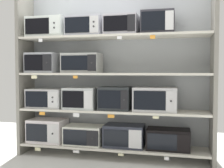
# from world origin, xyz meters

# --- Properties ---
(back_panel) EXTENTS (2.80, 0.04, 2.32)m
(back_panel) POSITION_xyz_m (0.00, 0.24, 1.16)
(back_panel) COLOR #9EA3A8
(back_panel) RESTS_ON ground
(upright_left) EXTENTS (0.05, 0.45, 2.32)m
(upright_left) POSITION_xyz_m (-1.33, 0.00, 1.16)
(upright_left) COLOR gray
(upright_left) RESTS_ON ground
(upright_right) EXTENTS (0.05, 0.45, 2.32)m
(upright_right) POSITION_xyz_m (1.33, 0.00, 1.16)
(upright_right) COLOR gray
(upright_right) RESTS_ON ground
(shelf_0) EXTENTS (2.60, 0.45, 0.03)m
(shelf_0) POSITION_xyz_m (0.00, 0.00, 0.15)
(shelf_0) COLOR beige
(shelf_0) RESTS_ON ground
(microwave_0) EXTENTS (0.53, 0.38, 0.33)m
(microwave_0) POSITION_xyz_m (-0.98, -0.00, 0.33)
(microwave_0) COLOR silver
(microwave_0) RESTS_ON shelf_0
(microwave_1) EXTENTS (0.54, 0.38, 0.26)m
(microwave_1) POSITION_xyz_m (-0.40, -0.00, 0.30)
(microwave_1) COLOR silver
(microwave_1) RESTS_ON shelf_0
(microwave_2) EXTENTS (0.54, 0.35, 0.30)m
(microwave_2) POSITION_xyz_m (0.18, -0.00, 0.32)
(microwave_2) COLOR #272A36
(microwave_2) RESTS_ON shelf_0
(microwave_3) EXTENTS (0.56, 0.33, 0.27)m
(microwave_3) POSITION_xyz_m (0.77, -0.00, 0.30)
(microwave_3) COLOR black
(microwave_3) RESTS_ON shelf_0
(price_tag_0) EXTENTS (0.09, 0.00, 0.05)m
(price_tag_0) POSITION_xyz_m (-1.02, -0.23, 0.11)
(price_tag_0) COLOR beige
(price_tag_1) EXTENTS (0.09, 0.00, 0.04)m
(price_tag_1) POSITION_xyz_m (-0.45, -0.23, 0.12)
(price_tag_1) COLOR white
(price_tag_2) EXTENTS (0.07, 0.00, 0.03)m
(price_tag_2) POSITION_xyz_m (0.17, -0.23, 0.12)
(price_tag_2) COLOR beige
(price_tag_3) EXTENTS (0.06, 0.00, 0.04)m
(price_tag_3) POSITION_xyz_m (0.76, -0.23, 0.11)
(price_tag_3) COLOR white
(shelf_1) EXTENTS (2.60, 0.45, 0.03)m
(shelf_1) POSITION_xyz_m (0.00, 0.00, 0.66)
(shelf_1) COLOR beige
(microwave_4) EXTENTS (0.53, 0.39, 0.27)m
(microwave_4) POSITION_xyz_m (-0.98, -0.00, 0.81)
(microwave_4) COLOR #BDBDBD
(microwave_4) RESTS_ON shelf_1
(microwave_5) EXTENTS (0.45, 0.42, 0.30)m
(microwave_5) POSITION_xyz_m (-0.44, -0.00, 0.83)
(microwave_5) COLOR #B2B9B7
(microwave_5) RESTS_ON shelf_1
(microwave_6) EXTENTS (0.43, 0.37, 0.31)m
(microwave_6) POSITION_xyz_m (0.05, -0.00, 0.83)
(microwave_6) COLOR #262A2C
(microwave_6) RESTS_ON shelf_1
(microwave_7) EXTENTS (0.57, 0.40, 0.32)m
(microwave_7) POSITION_xyz_m (0.60, -0.00, 0.83)
(microwave_7) COLOR #BCBABC
(microwave_7) RESTS_ON shelf_1
(price_tag_4) EXTENTS (0.08, 0.00, 0.04)m
(price_tag_4) POSITION_xyz_m (-0.95, -0.23, 0.62)
(price_tag_4) COLOR orange
(price_tag_5) EXTENTS (0.08, 0.00, 0.05)m
(price_tag_5) POSITION_xyz_m (-0.44, -0.23, 0.62)
(price_tag_5) COLOR white
(price_tag_6) EXTENTS (0.09, 0.00, 0.04)m
(price_tag_6) POSITION_xyz_m (0.04, -0.23, 0.62)
(price_tag_6) COLOR orange
(price_tag_7) EXTENTS (0.08, 0.00, 0.03)m
(price_tag_7) POSITION_xyz_m (0.62, -0.23, 0.63)
(price_tag_7) COLOR beige
(shelf_2) EXTENTS (2.60, 0.45, 0.03)m
(shelf_2) POSITION_xyz_m (0.00, 0.00, 1.17)
(shelf_2) COLOR beige
(microwave_8) EXTENTS (0.44, 0.42, 0.29)m
(microwave_8) POSITION_xyz_m (-1.02, -0.00, 1.33)
(microwave_8) COLOR #9EA2A9
(microwave_8) RESTS_ON shelf_2
(microwave_9) EXTENTS (0.53, 0.34, 0.27)m
(microwave_9) POSITION_xyz_m (-0.44, -0.00, 1.32)
(microwave_9) COLOR #A3A5A1
(microwave_9) RESTS_ON shelf_2
(price_tag_8) EXTENTS (0.08, 0.00, 0.04)m
(price_tag_8) POSITION_xyz_m (-1.06, -0.23, 1.13)
(price_tag_8) COLOR beige
(price_tag_9) EXTENTS (0.06, 0.00, 0.04)m
(price_tag_9) POSITION_xyz_m (-0.45, -0.23, 1.13)
(price_tag_9) COLOR orange
(shelf_3) EXTENTS (2.60, 0.45, 0.03)m
(shelf_3) POSITION_xyz_m (0.00, 0.00, 1.68)
(shelf_3) COLOR beige
(microwave_10) EXTENTS (0.55, 0.35, 0.29)m
(microwave_10) POSITION_xyz_m (-0.96, -0.00, 1.84)
(microwave_10) COLOR silver
(microwave_10) RESTS_ON shelf_3
(microwave_11) EXTENTS (0.50, 0.37, 0.28)m
(microwave_11) POSITION_xyz_m (-0.38, -0.00, 1.83)
(microwave_11) COLOR #B1B3BF
(microwave_11) RESTS_ON shelf_3
(microwave_12) EXTENTS (0.44, 0.41, 0.27)m
(microwave_12) POSITION_xyz_m (0.14, -0.00, 1.82)
(microwave_12) COLOR #BAB7C1
(microwave_12) RESTS_ON shelf_3
(microwave_13) EXTENTS (0.42, 0.39, 0.29)m
(microwave_13) POSITION_xyz_m (0.62, -0.00, 1.84)
(microwave_13) COLOR #2E2D34
(microwave_13) RESTS_ON shelf_3
(price_tag_10) EXTENTS (0.06, 0.00, 0.05)m
(price_tag_10) POSITION_xyz_m (-0.96, -0.23, 1.63)
(price_tag_10) COLOR white
(price_tag_11) EXTENTS (0.07, 0.00, 0.04)m
(price_tag_11) POSITION_xyz_m (0.15, -0.23, 1.64)
(price_tag_11) COLOR white
(price_tag_12) EXTENTS (0.07, 0.00, 0.05)m
(price_tag_12) POSITION_xyz_m (0.58, -0.23, 1.63)
(price_tag_12) COLOR orange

